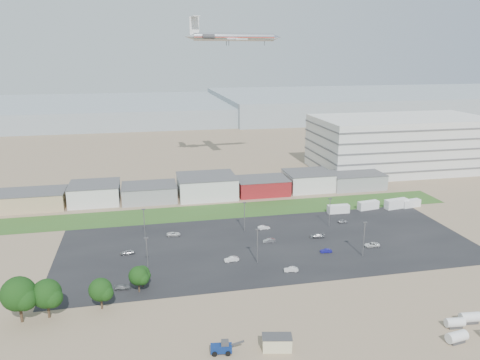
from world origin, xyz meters
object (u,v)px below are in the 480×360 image
object	(u,v)px
parked_car_11	(264,227)
tree_far_left	(19,297)
telehandler	(221,347)
parked_car_7	(269,241)
airliner	(234,37)
parked_car_10	(122,287)
parked_car_9	(174,234)
parked_car_12	(317,236)
parked_car_0	(372,245)
portable_shed	(277,343)
box_trailer_a	(338,209)
parked_car_1	(326,251)
storage_tank_nw	(455,322)
parked_car_13	(291,269)
parked_car_5	(127,252)
parked_car_8	(343,221)
parked_car_4	(232,259)

from	to	relation	value
parked_car_11	tree_far_left	bearing A→B (deg)	118.54
telehandler	parked_car_7	xyz separation A→B (m)	(22.91, 49.03, -0.73)
airliner	parked_car_10	size ratio (longest dim) A/B	11.71
parked_car_9	parked_car_12	distance (m)	43.80
telehandler	parked_car_0	world-z (taller)	telehandler
parked_car_7	parked_car_11	xyz separation A→B (m)	(1.16, 10.58, 0.02)
parked_car_10	parked_car_12	size ratio (longest dim) A/B	0.87
portable_shed	airliner	world-z (taller)	airliner
parked_car_11	parked_car_0	bearing A→B (deg)	-130.31
box_trailer_a	parked_car_7	size ratio (longest dim) A/B	2.09
parked_car_0	box_trailer_a	bearing A→B (deg)	178.97
parked_car_1	parked_car_0	bearing A→B (deg)	99.70
tree_far_left	parked_car_11	xyz separation A→B (m)	(63.09, 40.45, -5.10)
storage_tank_nw	parked_car_0	distance (m)	41.43
airliner	tree_far_left	bearing A→B (deg)	-125.05
parked_car_0	parked_car_11	world-z (taller)	parked_car_11
parked_car_9	parked_car_11	world-z (taller)	parked_car_11
parked_car_9	parked_car_10	xyz separation A→B (m)	(-14.41, -31.09, -0.02)
storage_tank_nw	parked_car_13	bearing A→B (deg)	128.73
storage_tank_nw	parked_car_5	world-z (taller)	storage_tank_nw
telehandler	parked_car_5	size ratio (longest dim) A/B	1.67
parked_car_7	box_trailer_a	bearing A→B (deg)	122.91
storage_tank_nw	parked_car_1	xyz separation A→B (m)	(-11.64, 40.26, -0.60)
parked_car_1	parked_car_13	bearing A→B (deg)	-49.99
box_trailer_a	parked_car_5	world-z (taller)	box_trailer_a
telehandler	parked_car_10	bearing A→B (deg)	131.23
parked_car_0	parked_car_10	bearing A→B (deg)	-77.67
box_trailer_a	parked_car_13	world-z (taller)	box_trailer_a
parked_car_0	parked_car_9	size ratio (longest dim) A/B	1.06
box_trailer_a	parked_car_1	xyz separation A→B (m)	(-16.98, -30.64, -0.89)
parked_car_1	parked_car_11	size ratio (longest dim) A/B	0.86
parked_car_13	parked_car_7	bearing A→B (deg)	-171.21
tree_far_left	parked_car_5	size ratio (longest dim) A/B	2.98
tree_far_left	parked_car_13	distance (m)	63.42
parked_car_0	parked_car_8	bearing A→B (deg)	-176.02
parked_car_5	parked_car_8	xyz separation A→B (m)	(69.13, 10.67, -0.11)
tree_far_left	parked_car_0	world-z (taller)	tree_far_left
parked_car_1	airliner	bearing A→B (deg)	-170.61
telehandler	parked_car_10	distance (m)	34.64
portable_shed	storage_tank_nw	distance (m)	37.74
parked_car_10	parked_car_11	xyz separation A→B (m)	(42.90, 30.56, 0.07)
parked_car_4	parked_car_12	xyz separation A→B (m)	(28.56, 10.89, -0.01)
tree_far_left	parked_car_10	distance (m)	23.08
parked_car_8	parked_car_11	distance (m)	27.02
tree_far_left	airliner	xyz separation A→B (m)	(69.09, 117.08, 55.06)
parked_car_0	parked_car_10	xyz separation A→B (m)	(-70.03, -10.71, -0.06)
box_trailer_a	parked_car_4	size ratio (longest dim) A/B	1.95
portable_shed	parked_car_8	bearing A→B (deg)	68.14
tree_far_left	parked_car_0	distance (m)	92.69
storage_tank_nw	parked_car_1	bearing A→B (deg)	106.13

